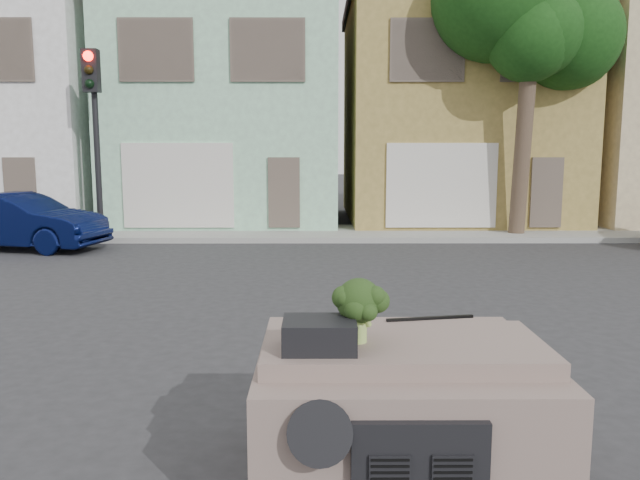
{
  "coord_description": "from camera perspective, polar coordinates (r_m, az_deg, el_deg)",
  "views": [
    {
      "loc": [
        -0.59,
        -7.3,
        2.41
      ],
      "look_at": [
        -0.56,
        0.5,
        1.3
      ],
      "focal_mm": 35.0,
      "sensor_mm": 36.0,
      "label": 1
    }
  ],
  "objects": [
    {
      "name": "ground_plane",
      "position": [
        7.71,
        4.24,
        -10.13
      ],
      "size": [
        120.0,
        120.0,
        0.0
      ],
      "primitive_type": "plane",
      "color": "#303033",
      "rests_on": "ground"
    },
    {
      "name": "sidewalk",
      "position": [
        17.97,
        1.64,
        0.62
      ],
      "size": [
        40.0,
        3.0,
        0.15
      ],
      "primitive_type": "cube",
      "color": "gray",
      "rests_on": "ground"
    },
    {
      "name": "townhouse_white",
      "position": [
        24.2,
        -26.2,
        10.51
      ],
      "size": [
        7.2,
        8.2,
        7.55
      ],
      "primitive_type": "cube",
      "color": "white",
      "rests_on": "ground"
    },
    {
      "name": "townhouse_mint",
      "position": [
        22.04,
        -8.0,
        11.56
      ],
      "size": [
        7.2,
        8.2,
        7.55
      ],
      "primitive_type": "cube",
      "color": "#9BD2AC",
      "rests_on": "ground"
    },
    {
      "name": "townhouse_tan",
      "position": [
        22.32,
        11.85,
        11.43
      ],
      "size": [
        7.2,
        8.2,
        7.55
      ],
      "primitive_type": "cube",
      "color": "olive",
      "rests_on": "ground"
    },
    {
      "name": "navy_sedan",
      "position": [
        17.14,
        -25.69,
        -0.8
      ],
      "size": [
        4.47,
        2.32,
        1.4
      ],
      "primitive_type": "imported",
      "rotation": [
        0.0,
        0.0,
        1.37
      ],
      "color": "#070F38",
      "rests_on": "ground"
    },
    {
      "name": "traffic_signal",
      "position": [
        17.81,
        -19.83,
        8.07
      ],
      "size": [
        0.4,
        0.4,
        5.1
      ],
      "primitive_type": "cube",
      "color": "black",
      "rests_on": "ground"
    },
    {
      "name": "tree_near",
      "position": [
        18.09,
        18.28,
        13.53
      ],
      "size": [
        4.4,
        4.0,
        8.5
      ],
      "primitive_type": "cube",
      "color": "#143B10",
      "rests_on": "ground"
    },
    {
      "name": "car_dashboard",
      "position": [
        4.72,
        7.24,
        -15.03
      ],
      "size": [
        2.0,
        1.8,
        1.12
      ],
      "primitive_type": "cube",
      "color": "#7B675E",
      "rests_on": "ground"
    },
    {
      "name": "instrument_hump",
      "position": [
        4.13,
        -0.05,
        -8.65
      ],
      "size": [
        0.48,
        0.38,
        0.2
      ],
      "primitive_type": "cube",
      "color": "black",
      "rests_on": "car_dashboard"
    },
    {
      "name": "wiper_arm",
      "position": [
        4.93,
        10.03,
        -7.05
      ],
      "size": [
        0.69,
        0.15,
        0.02
      ],
      "primitive_type": "cube",
      "rotation": [
        0.0,
        0.0,
        0.17
      ],
      "color": "black",
      "rests_on": "car_dashboard"
    },
    {
      "name": "broccoli",
      "position": [
        4.26,
        3.56,
        -6.37
      ],
      "size": [
        0.52,
        0.52,
        0.45
      ],
      "primitive_type": "cube",
      "rotation": [
        0.0,
        0.0,
        0.61
      ],
      "color": "black",
      "rests_on": "car_dashboard"
    }
  ]
}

